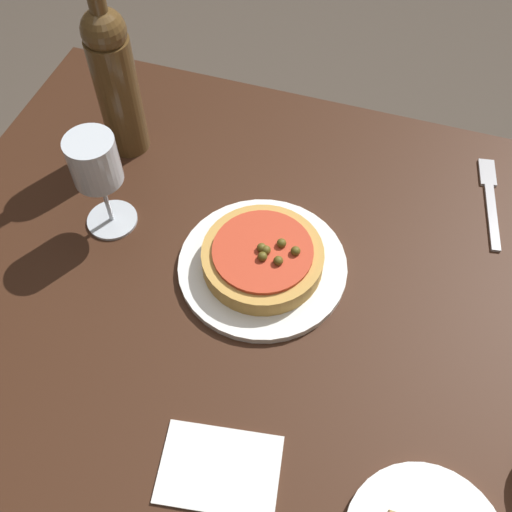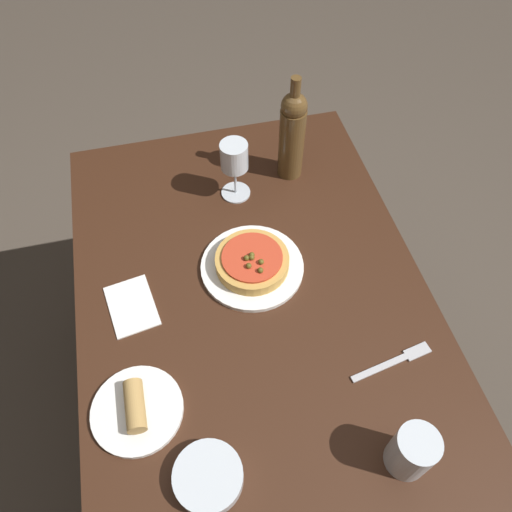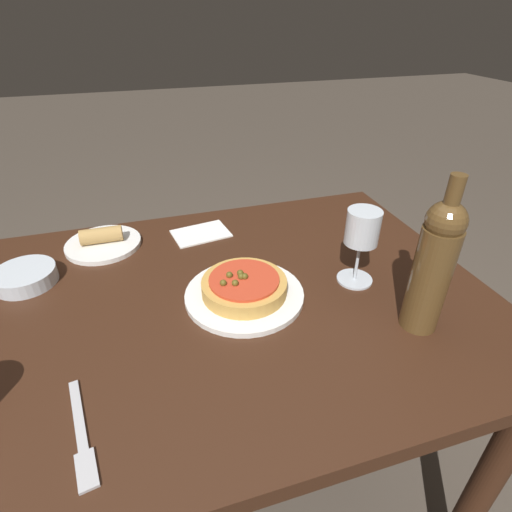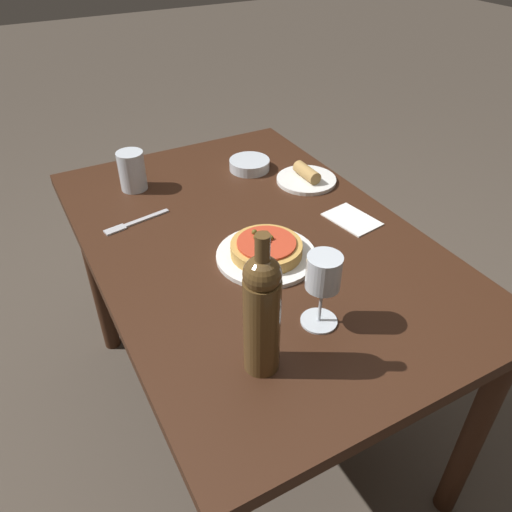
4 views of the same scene
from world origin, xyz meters
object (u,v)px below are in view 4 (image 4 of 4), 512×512
wine_bottle (262,313)px  side_plate (306,178)px  dining_table (253,267)px  water_cup (132,171)px  wine_glass (323,276)px  fork (133,223)px  side_bowl (250,165)px  dinner_plate (266,256)px  pizza (266,248)px

wine_bottle → side_plate: (-0.59, 0.49, -0.12)m
dining_table → water_cup: 0.48m
wine_glass → fork: bearing=-157.6°
water_cup → wine_bottle: bearing=0.1°
wine_bottle → water_cup: size_ratio=2.55×
wine_glass → side_bowl: (-0.70, 0.20, -0.11)m
wine_glass → fork: size_ratio=0.90×
dinner_plate → pizza: pizza is taller
side_bowl → fork: side_bowl is taller
dining_table → wine_bottle: wine_bottle is taller
dining_table → water_cup: bearing=-154.3°
water_cup → side_plate: water_cup is taller
pizza → water_cup: 0.53m
dining_table → wine_glass: size_ratio=7.21×
wine_glass → pizza: bearing=176.9°
wine_glass → side_bowl: 0.74m
wine_bottle → side_bowl: 0.84m
side_plate → wine_glass: bearing=-30.7°
side_bowl → fork: (0.14, -0.44, -0.01)m
dinner_plate → pizza: (-0.00, 0.00, 0.02)m
water_cup → fork: bearing=-18.7°
dinner_plate → side_bowl: (-0.45, 0.19, 0.01)m
fork → side_plate: size_ratio=1.03×
wine_glass → water_cup: 0.78m
fork → wine_glass: bearing=102.5°
dinner_plate → fork: bearing=-141.6°
wine_glass → water_cup: wine_glass is taller
side_bowl → wine_glass: bearing=-16.2°
dining_table → side_plate: (-0.19, 0.29, 0.12)m
pizza → wine_bottle: 0.36m
dining_table → wine_bottle: (0.40, -0.19, 0.24)m
dining_table → side_plate: size_ratio=6.65×
dinner_plate → side_bowl: size_ratio=1.91×
wine_bottle → side_plate: bearing=140.4°
water_cup → dinner_plate: bearing=19.7°
pizza → side_plate: 0.42m
pizza → side_bowl: pizza is taller
side_bowl → fork: 0.46m
side_plate → pizza: bearing=-46.8°
side_plate → water_cup: bearing=-113.8°
wine_glass → fork: 0.62m
wine_bottle → side_bowl: (-0.75, 0.37, -0.12)m
pizza → wine_bottle: wine_bottle is taller
pizza → fork: (-0.31, -0.25, -0.03)m
side_bowl → fork: size_ratio=0.68×
pizza → wine_glass: bearing=-3.1°
pizza → side_plate: pizza is taller
dining_table → dinner_plate: dinner_plate is taller
pizza → side_bowl: (-0.45, 0.19, -0.01)m
water_cup → side_bowl: bearing=81.7°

